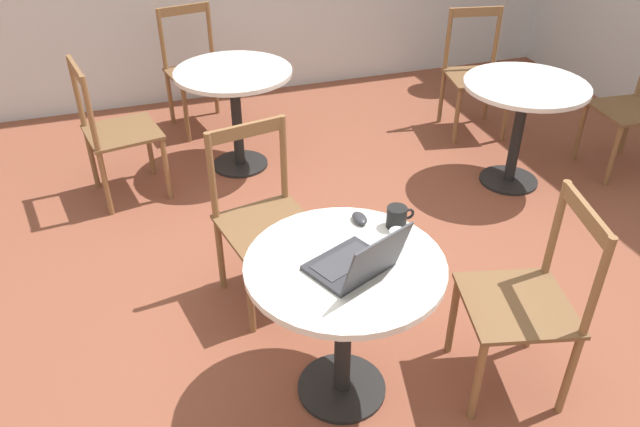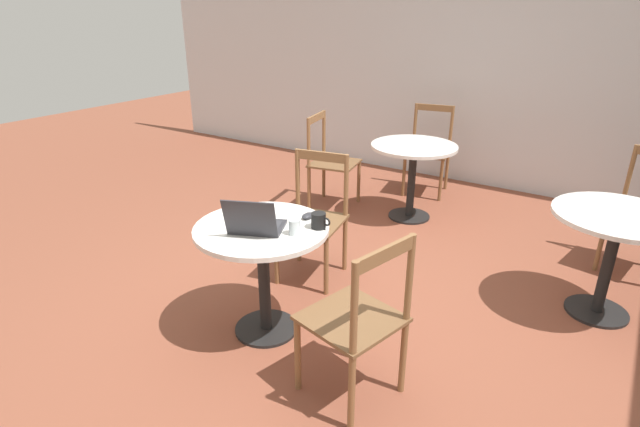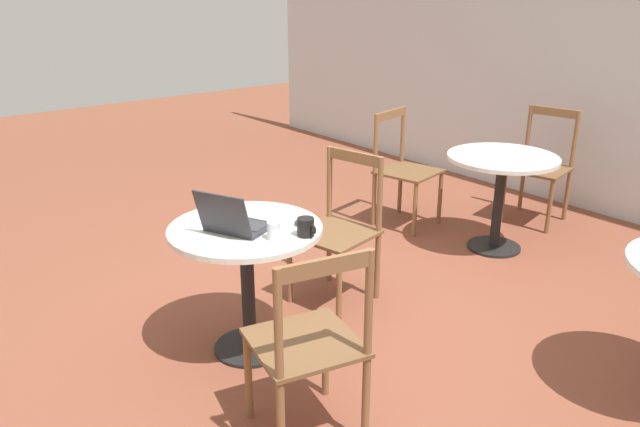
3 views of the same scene
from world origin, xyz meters
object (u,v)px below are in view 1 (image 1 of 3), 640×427
(chair_far_left, at_px, (115,132))
(laptop, at_px, (357,263))
(mouse, at_px, (359,218))
(mug, at_px, (397,217))
(cafe_table_far, at_px, (235,91))
(chair_near_right, at_px, (528,302))
(drinking_glass, at_px, (397,240))
(chair_far_back, at_px, (196,70))
(chair_mid_back, at_px, (475,74))
(chair_mid_right, at_px, (636,108))
(cafe_table_near, at_px, (344,292))
(cafe_table_mid, at_px, (523,105))
(chair_near_back, at_px, (264,220))

(chair_far_left, relative_size, laptop, 2.39)
(mouse, bearing_deg, mug, -31.58)
(cafe_table_far, xyz_separation_m, mouse, (0.15, -1.99, 0.17))
(chair_near_right, xyz_separation_m, drinking_glass, (-0.55, 0.21, 0.31))
(cafe_table_far, xyz_separation_m, chair_far_back, (-0.15, 0.80, -0.11))
(chair_mid_back, bearing_deg, chair_far_left, -176.26)
(chair_mid_right, height_order, drinking_glass, chair_mid_right)
(cafe_table_near, bearing_deg, cafe_table_far, 89.67)
(cafe_table_mid, xyz_separation_m, chair_near_back, (-1.94, -0.62, -0.11))
(cafe_table_far, relative_size, mouse, 8.16)
(chair_far_left, bearing_deg, laptop, -68.73)
(chair_mid_back, bearing_deg, mug, -128.12)
(cafe_table_mid, height_order, chair_mid_right, chair_mid_right)
(laptop, height_order, drinking_glass, laptop)
(chair_mid_right, relative_size, laptop, 2.39)
(laptop, bearing_deg, cafe_table_near, 105.23)
(mouse, height_order, drinking_glass, drinking_glass)
(chair_far_left, xyz_separation_m, chair_far_back, (0.68, 0.96, 0.00))
(chair_mid_back, xyz_separation_m, chair_far_back, (-2.09, 0.77, 0.00))
(laptop, xyz_separation_m, mug, (0.28, 0.25, -0.00))
(laptop, height_order, mouse, laptop)
(chair_far_left, bearing_deg, chair_mid_right, -12.31)
(chair_mid_back, bearing_deg, mouse, -131.56)
(laptop, height_order, mug, laptop)
(cafe_table_near, bearing_deg, chair_far_left, 111.48)
(cafe_table_near, distance_m, cafe_table_far, 2.25)
(mug, relative_size, drinking_glass, 1.40)
(cafe_table_mid, relative_size, chair_near_right, 0.86)
(cafe_table_mid, bearing_deg, cafe_table_near, -141.82)
(chair_mid_right, bearing_deg, laptop, -152.24)
(chair_near_back, relative_size, laptop, 2.39)
(chair_far_left, height_order, mug, chair_far_left)
(cafe_table_near, height_order, mug, mug)
(mouse, bearing_deg, chair_mid_right, 23.00)
(cafe_table_near, xyz_separation_m, chair_mid_back, (1.95, 2.27, -0.11))
(chair_near_right, height_order, chair_far_back, same)
(chair_near_back, relative_size, chair_mid_back, 1.00)
(chair_near_right, bearing_deg, cafe_table_far, 107.40)
(chair_mid_right, xyz_separation_m, laptop, (-2.66, -1.40, 0.32))
(cafe_table_near, xyz_separation_m, drinking_glass, (0.23, 0.02, 0.20))
(laptop, bearing_deg, chair_near_back, 101.28)
(chair_near_right, distance_m, drinking_glass, 0.66)
(chair_near_right, bearing_deg, mouse, 144.10)
(chair_mid_back, relative_size, laptop, 2.39)
(chair_mid_back, bearing_deg, cafe_table_near, -130.62)
(chair_mid_right, distance_m, mouse, 2.75)
(chair_far_left, distance_m, laptop, 2.34)
(drinking_glass, bearing_deg, laptop, -155.79)
(cafe_table_far, xyz_separation_m, laptop, (0.01, -2.32, 0.20))
(cafe_table_near, height_order, chair_mid_right, chair_mid_right)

